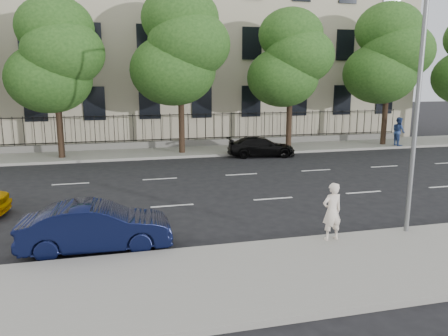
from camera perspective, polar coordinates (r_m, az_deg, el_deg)
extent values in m
plane|color=black|center=(15.18, 9.73, -6.49)|extent=(120.00, 120.00, 0.00)
cube|color=gray|center=(11.85, 17.65, -11.88)|extent=(60.00, 4.00, 0.15)
cube|color=gray|center=(28.18, -1.70, 2.34)|extent=(60.00, 4.00, 0.15)
cube|color=#BFB598|center=(36.88, -4.94, 18.46)|extent=(34.00, 12.00, 18.00)
cube|color=slate|center=(29.78, -2.41, 3.39)|extent=(30.00, 0.50, 0.40)
cube|color=black|center=(29.74, -2.41, 3.96)|extent=(28.80, 0.05, 0.05)
cube|color=black|center=(29.56, -2.44, 7.03)|extent=(28.80, 0.05, 0.05)
cylinder|color=slate|center=(13.74, 24.00, 8.42)|extent=(0.14, 0.14, 8.00)
cylinder|color=#382619|center=(26.72, -20.61, 4.45)|extent=(0.36, 0.36, 2.97)
ellipsoid|color=#1F4717|center=(26.89, -21.87, 10.80)|extent=(4.75, 4.75, 3.90)
ellipsoid|color=#1F4717|center=(26.32, -20.25, 13.91)|extent=(4.50, 4.50, 3.70)
ellipsoid|color=#1F4717|center=(27.05, -21.21, 16.70)|extent=(4.25, 4.25, 3.50)
cylinder|color=#382619|center=(26.81, -5.56, 5.55)|extent=(0.36, 0.36, 3.32)
ellipsoid|color=#1F4717|center=(26.89, -6.66, 12.55)|extent=(5.13, 5.13, 4.21)
ellipsoid|color=#1F4717|center=(26.59, -4.60, 15.81)|extent=(4.86, 4.86, 4.00)
ellipsoid|color=#1F4717|center=(27.26, -5.75, 18.82)|extent=(4.59, 4.59, 3.78)
cylinder|color=#382619|center=(28.69, 8.48, 5.64)|extent=(0.36, 0.36, 3.08)
ellipsoid|color=#1F4717|center=(28.65, 7.67, 11.63)|extent=(4.56, 4.56, 3.74)
ellipsoid|color=#1F4717|center=(28.56, 9.86, 14.21)|extent=(4.32, 4.32, 3.55)
ellipsoid|color=#1F4717|center=(29.05, 8.70, 16.82)|extent=(4.08, 4.08, 3.36)
cylinder|color=#382619|center=(32.00, 20.21, 5.80)|extent=(0.36, 0.36, 3.22)
ellipsoid|color=#1F4717|center=(31.89, 19.71, 11.54)|extent=(4.94, 4.94, 4.06)
ellipsoid|color=#1F4717|center=(32.03, 21.78, 13.96)|extent=(4.68, 4.68, 3.85)
ellipsoid|color=#1F4717|center=(32.40, 20.75, 16.54)|extent=(4.42, 4.42, 3.64)
imported|color=black|center=(12.65, -16.32, -7.37)|extent=(4.12, 1.53, 1.35)
imported|color=black|center=(26.39, 4.86, 2.79)|extent=(4.25, 2.16, 1.18)
imported|color=white|center=(12.80, 13.92, -5.52)|extent=(0.65, 0.47, 1.67)
imported|color=navy|center=(31.77, 21.85, 4.46)|extent=(0.79, 0.98, 1.92)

